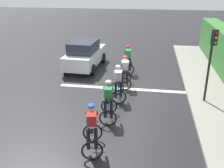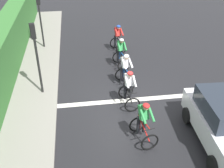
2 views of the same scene
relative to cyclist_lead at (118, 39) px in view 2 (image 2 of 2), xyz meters
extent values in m
plane|color=black|center=(-0.55, -5.21, -0.80)|extent=(80.00, 80.00, 0.00)
cube|color=gray|center=(-4.93, -3.21, -0.74)|extent=(2.80, 23.63, 0.12)
cube|color=gray|center=(-5.83, -3.21, -0.49)|extent=(0.44, 23.63, 0.61)
cube|color=silver|center=(-0.55, -5.33, -0.79)|extent=(7.00, 0.30, 0.01)
torus|color=black|center=(0.11, -0.54, -0.46)|extent=(0.68, 0.20, 0.68)
torus|color=black|center=(-0.10, 0.46, -0.46)|extent=(0.68, 0.20, 0.68)
cylinder|color=silver|center=(0.01, -0.04, -0.21)|extent=(0.25, 0.98, 0.51)
cylinder|color=silver|center=(-0.06, 0.26, -0.18)|extent=(0.04, 0.04, 0.55)
cylinder|color=silver|center=(0.02, -0.09, 0.07)|extent=(0.19, 0.71, 0.04)
cube|color=black|center=(-0.06, 0.26, 0.11)|extent=(0.14, 0.24, 0.04)
cylinder|color=black|center=(0.09, -0.44, 0.04)|extent=(0.42, 0.12, 0.03)
cube|color=red|center=(-0.01, 0.06, 0.41)|extent=(0.38, 0.46, 0.57)
sphere|color=beige|center=(0.02, -0.09, 0.72)|extent=(0.20, 0.20, 0.20)
ellipsoid|color=#264CB2|center=(0.02, -0.09, 0.79)|extent=(0.29, 0.32, 0.14)
cylinder|color=black|center=(0.08, 0.19, -0.23)|extent=(0.12, 0.12, 0.74)
cylinder|color=black|center=(-0.15, 0.14, -0.23)|extent=(0.12, 0.12, 0.74)
cylinder|color=red|center=(0.20, -0.18, 0.47)|extent=(0.19, 0.49, 0.37)
cylinder|color=red|center=(-0.11, -0.25, 0.47)|extent=(0.19, 0.49, 0.37)
torus|color=black|center=(-0.11, -2.61, -0.46)|extent=(0.68, 0.14, 0.68)
torus|color=black|center=(-0.23, -1.60, -0.46)|extent=(0.68, 0.14, 0.68)
cylinder|color=#1E59B2|center=(-0.17, -2.11, -0.21)|extent=(0.16, 0.99, 0.51)
cylinder|color=#1E59B2|center=(-0.21, -1.80, -0.18)|extent=(0.04, 0.04, 0.55)
cylinder|color=#1E59B2|center=(-0.17, -2.16, 0.07)|extent=(0.13, 0.71, 0.04)
cube|color=black|center=(-0.21, -1.80, 0.11)|extent=(0.13, 0.23, 0.04)
cylinder|color=black|center=(-0.12, -2.51, 0.04)|extent=(0.42, 0.08, 0.03)
cube|color=green|center=(-0.18, -2.01, 0.41)|extent=(0.35, 0.44, 0.57)
sphere|color=#9E7051|center=(-0.17, -2.16, 0.72)|extent=(0.20, 0.20, 0.20)
ellipsoid|color=silver|center=(-0.17, -2.16, 0.79)|extent=(0.27, 0.31, 0.14)
cylinder|color=black|center=(-0.08, -1.89, -0.23)|extent=(0.12, 0.12, 0.74)
cylinder|color=black|center=(-0.32, -1.92, -0.23)|extent=(0.12, 0.12, 0.74)
cylinder|color=green|center=(0.01, -2.27, 0.47)|extent=(0.15, 0.48, 0.37)
cylinder|color=green|center=(-0.31, -2.31, 0.47)|extent=(0.15, 0.48, 0.37)
torus|color=black|center=(-0.18, -4.54, -0.46)|extent=(0.68, 0.21, 0.68)
torus|color=black|center=(-0.40, -3.54, -0.46)|extent=(0.68, 0.21, 0.68)
cylinder|color=#1E59B2|center=(-0.29, -4.04, -0.21)|extent=(0.26, 0.97, 0.51)
cylinder|color=#1E59B2|center=(-0.35, -3.74, -0.18)|extent=(0.04, 0.04, 0.55)
cylinder|color=#1E59B2|center=(-0.28, -4.09, 0.07)|extent=(0.20, 0.71, 0.04)
cube|color=black|center=(-0.35, -3.74, 0.11)|extent=(0.15, 0.24, 0.04)
cylinder|color=black|center=(-0.20, -4.44, 0.04)|extent=(0.42, 0.12, 0.03)
cube|color=white|center=(-0.31, -3.94, 0.41)|extent=(0.38, 0.46, 0.57)
sphere|color=beige|center=(-0.28, -4.09, 0.72)|extent=(0.20, 0.20, 0.20)
ellipsoid|color=silver|center=(-0.28, -4.09, 0.79)|extent=(0.30, 0.33, 0.14)
cylinder|color=black|center=(-0.21, -3.81, -0.23)|extent=(0.12, 0.12, 0.74)
cylinder|color=black|center=(-0.45, -3.87, -0.23)|extent=(0.12, 0.12, 0.74)
cylinder|color=white|center=(-0.09, -4.18, 0.47)|extent=(0.19, 0.49, 0.37)
cylinder|color=white|center=(-0.40, -4.25, 0.47)|extent=(0.19, 0.49, 0.37)
torus|color=black|center=(-0.39, -6.15, -0.46)|extent=(0.68, 0.12, 0.68)
torus|color=black|center=(-0.49, -5.14, -0.46)|extent=(0.68, 0.12, 0.68)
cylinder|color=black|center=(-0.44, -5.64, -0.21)|extent=(0.13, 0.99, 0.51)
cylinder|color=black|center=(-0.47, -5.34, -0.18)|extent=(0.04, 0.04, 0.55)
cylinder|color=black|center=(-0.44, -5.70, 0.07)|extent=(0.11, 0.72, 0.04)
cube|color=black|center=(-0.47, -5.34, 0.11)|extent=(0.12, 0.23, 0.04)
cylinder|color=black|center=(-0.40, -6.05, 0.04)|extent=(0.42, 0.07, 0.03)
cube|color=white|center=(-0.45, -5.54, 0.41)|extent=(0.34, 0.43, 0.57)
sphere|color=beige|center=(-0.44, -5.70, 0.72)|extent=(0.20, 0.20, 0.20)
ellipsoid|color=red|center=(-0.44, -5.70, 0.79)|extent=(0.26, 0.30, 0.14)
cylinder|color=black|center=(-0.34, -5.43, -0.23)|extent=(0.12, 0.12, 0.74)
cylinder|color=black|center=(-0.58, -5.45, -0.23)|extent=(0.12, 0.12, 0.74)
cylinder|color=white|center=(-0.26, -5.81, 0.47)|extent=(0.13, 0.48, 0.37)
cylinder|color=white|center=(-0.58, -5.84, 0.47)|extent=(0.13, 0.48, 0.37)
torus|color=black|center=(-0.26, -8.40, -0.46)|extent=(0.68, 0.20, 0.68)
torus|color=black|center=(-0.46, -7.40, -0.46)|extent=(0.68, 0.20, 0.68)
cylinder|color=red|center=(-0.36, -7.90, -0.21)|extent=(0.24, 0.98, 0.51)
cylinder|color=red|center=(-0.42, -7.60, -0.18)|extent=(0.04, 0.04, 0.55)
cylinder|color=red|center=(-0.35, -7.95, 0.07)|extent=(0.19, 0.71, 0.04)
cube|color=black|center=(-0.42, -7.60, 0.11)|extent=(0.14, 0.24, 0.04)
cylinder|color=black|center=(-0.28, -8.30, 0.04)|extent=(0.42, 0.12, 0.03)
cube|color=green|center=(-0.38, -7.80, 0.41)|extent=(0.38, 0.46, 0.57)
sphere|color=tan|center=(-0.35, -7.95, 0.72)|extent=(0.20, 0.20, 0.20)
ellipsoid|color=red|center=(-0.35, -7.95, 0.79)|extent=(0.29, 0.32, 0.14)
cylinder|color=black|center=(-0.28, -7.68, -0.23)|extent=(0.12, 0.12, 0.74)
cylinder|color=black|center=(-0.52, -7.73, -0.23)|extent=(0.12, 0.12, 0.74)
cylinder|color=green|center=(-0.16, -8.05, 0.47)|extent=(0.18, 0.49, 0.37)
cylinder|color=green|center=(-0.48, -8.11, 0.47)|extent=(0.18, 0.49, 0.37)
cube|color=silver|center=(2.38, -8.45, -0.10)|extent=(1.92, 4.19, 0.80)
cylinder|color=black|center=(1.48, -9.67, -0.48)|extent=(0.25, 0.65, 0.64)
cylinder|color=black|center=(1.62, -7.13, -0.48)|extent=(0.25, 0.65, 0.64)
cylinder|color=black|center=(-4.21, -4.26, 0.55)|extent=(0.10, 0.10, 2.70)
cube|color=black|center=(-4.24, -4.16, 2.22)|extent=(0.25, 0.25, 0.64)
sphere|color=red|center=(-4.27, -4.06, 2.42)|extent=(0.11, 0.11, 0.11)
sphere|color=orange|center=(-4.27, -4.06, 2.22)|extent=(0.11, 0.11, 0.11)
sphere|color=green|center=(-4.27, -4.06, 2.02)|extent=(0.11, 0.11, 0.11)
cylinder|color=black|center=(-4.49, 1.02, 0.55)|extent=(0.10, 0.10, 2.70)
sphere|color=green|center=(-4.49, 1.23, 2.02)|extent=(0.11, 0.11, 0.11)
camera|label=1|loc=(-1.71, 6.82, 4.38)|focal=41.31mm
camera|label=2|loc=(-2.53, -15.01, 6.12)|focal=43.18mm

